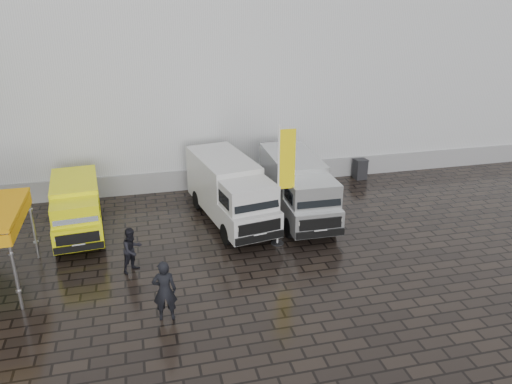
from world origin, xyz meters
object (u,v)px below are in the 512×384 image
person_front (165,291)px  person_tent (132,250)px  van_silver (297,189)px  flagpole (283,180)px  wheelie_bin (360,169)px  van_yellow (77,210)px  van_white (230,192)px

person_front → person_tent: (-0.90, 3.09, -0.15)m
van_silver → person_tent: 7.62m
flagpole → wheelie_bin: (6.06, 6.04, -2.11)m
wheelie_bin → person_front: person_front is taller
van_yellow → person_tent: van_yellow is taller
flagpole → person_tent: 5.96m
van_yellow → van_white: size_ratio=0.76×
van_yellow → person_front: van_yellow is taller
van_yellow → wheelie_bin: bearing=8.6°
van_silver → person_tent: bearing=-155.7°
wheelie_bin → person_tent: size_ratio=0.64×
van_white → wheelie_bin: size_ratio=5.76×
wheelie_bin → person_tent: (-11.70, -6.77, 0.29)m
van_silver → person_front: bearing=-133.9°
van_silver → van_white: bearing=176.6°
van_white → wheelie_bin: bearing=15.3°
van_white → van_silver: 2.89m
person_front → person_tent: size_ratio=1.19×
flagpole → person_front: flagpole is taller
van_silver → van_yellow: bearing=178.1°
van_silver → wheelie_bin: van_silver is taller
van_white → wheelie_bin: van_white is taller
van_yellow → flagpole: flagpole is taller
van_white → person_tent: (-4.11, -3.23, -0.49)m
van_silver → flagpole: 2.98m
van_yellow → person_front: (2.97, -6.56, -0.09)m
van_yellow → person_front: bearing=-70.6°
van_white → person_tent: bearing=-151.5°
van_white → van_silver: size_ratio=1.02×
van_silver → person_tent: size_ratio=3.61×
van_yellow → van_silver: size_ratio=0.78×
flagpole → wheelie_bin: bearing=44.9°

